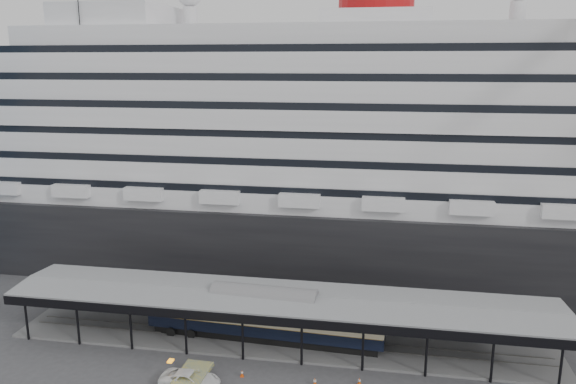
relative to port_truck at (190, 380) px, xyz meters
name	(u,v)px	position (x,y,z in m)	size (l,w,h in m)	color
ground	(270,367)	(6.28, 4.68, -0.75)	(200.00, 200.00, 0.00)	#3C3C3E
cruise_ship	(315,134)	(6.33, 36.68, 17.60)	(130.00, 30.00, 43.90)	black
platform_canopy	(280,321)	(6.28, 9.68, 1.61)	(56.00, 9.18, 5.30)	slate
port_truck	(190,380)	(0.00, 0.00, 0.00)	(2.49, 5.41, 1.50)	white
pullman_carriage	(264,314)	(4.65, 9.68, 2.16)	(24.80, 4.47, 24.22)	black
traffic_cone_left	(242,373)	(4.08, 2.55, -0.42)	(0.42, 0.42, 0.67)	#DF480C
traffic_cone_mid	(315,382)	(10.89, 2.21, -0.35)	(0.47, 0.47, 0.81)	#D0500B
traffic_cone_right	(359,381)	(14.80, 3.06, -0.39)	(0.48, 0.48, 0.72)	#DC520C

